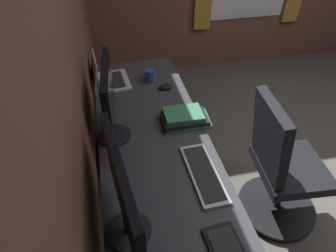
% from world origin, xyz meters
% --- Properties ---
extents(wall_back, '(5.02, 0.10, 2.60)m').
position_xyz_m(wall_back, '(0.00, 1.96, 1.30)').
color(wall_back, brown).
rests_on(wall_back, ground).
extents(desk, '(2.31, 0.65, 0.73)m').
position_xyz_m(desk, '(-0.05, 1.56, 0.67)').
color(desk, '#38383D').
rests_on(desk, ground).
extents(drawer_pedestal, '(0.40, 0.51, 0.69)m').
position_xyz_m(drawer_pedestal, '(0.15, 1.59, 0.35)').
color(drawer_pedestal, '#38383D').
rests_on(drawer_pedestal, ground).
extents(monitor_primary, '(0.47, 0.20, 0.47)m').
position_xyz_m(monitor_primary, '(0.19, 1.79, 0.99)').
color(monitor_primary, black).
rests_on(monitor_primary, desk).
extents(monitor_secondary, '(0.57, 0.20, 0.45)m').
position_xyz_m(monitor_secondary, '(-0.46, 1.78, 0.99)').
color(monitor_secondary, black).
rests_on(monitor_secondary, desk).
extents(laptop_leftmost, '(0.33, 0.29, 0.23)m').
position_xyz_m(laptop_leftmost, '(0.81, 1.80, 0.78)').
color(laptop_leftmost, silver).
rests_on(laptop_leftmost, desk).
extents(keyboard_spare, '(0.42, 0.15, 0.02)m').
position_xyz_m(keyboard_spare, '(-0.22, 1.36, 0.74)').
color(keyboard_spare, silver).
rests_on(keyboard_spare, desk).
extents(mouse_main, '(0.06, 0.10, 0.03)m').
position_xyz_m(mouse_main, '(0.63, 1.38, 0.75)').
color(mouse_main, black).
rests_on(mouse_main, desk).
extents(book_stack_near, '(0.20, 0.31, 0.08)m').
position_xyz_m(book_stack_near, '(0.22, 1.35, 0.77)').
color(book_stack_near, '#3D8456').
rests_on(book_stack_near, desk).
extents(coffee_mug, '(0.11, 0.07, 0.10)m').
position_xyz_m(coffee_mug, '(0.76, 1.47, 0.78)').
color(coffee_mug, '#335193').
rests_on(coffee_mug, desk).
extents(office_chair, '(0.56, 0.57, 0.97)m').
position_xyz_m(office_chair, '(-0.07, 0.76, 0.46)').
color(office_chair, black).
rests_on(office_chair, ground).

